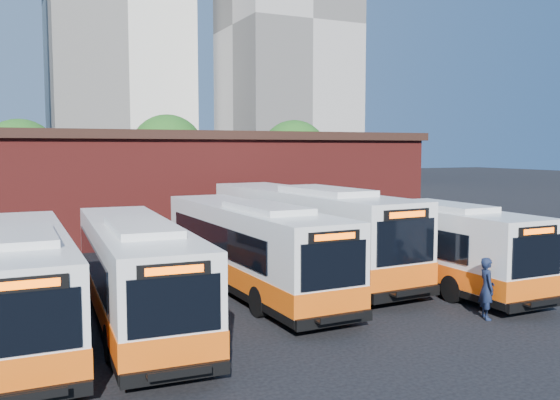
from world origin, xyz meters
name	(u,v)px	position (x,y,z in m)	size (l,w,h in m)	color
ground	(355,300)	(0.00, 0.00, 0.00)	(220.00, 220.00, 0.00)	black
bus_farwest	(23,286)	(-10.86, 0.58, 1.47)	(2.60, 11.90, 3.23)	silver
bus_west	(135,275)	(-7.64, 0.58, 1.49)	(3.09, 12.14, 3.28)	silver
bus_midwest	(250,250)	(-2.87, 2.87, 1.55)	(2.93, 12.65, 3.42)	silver
bus_mideast	(305,233)	(0.58, 4.97, 1.72)	(3.58, 14.07, 3.80)	silver
bus_east	(420,244)	(4.03, 1.48, 1.50)	(2.59, 12.19, 3.31)	silver
transit_worker	(487,288)	(2.52, -3.78, 0.99)	(0.72, 0.47, 1.97)	#121B35
depot_building	(192,181)	(0.00, 20.00, 3.26)	(28.60, 12.60, 6.40)	maroon
tree_west	(20,158)	(-10.00, 32.00, 4.64)	(6.00, 6.00, 7.65)	#382314
tree_mid	(167,152)	(2.00, 34.00, 5.08)	(6.56, 6.56, 8.36)	#382314
tree_east	(294,154)	(13.00, 31.00, 4.83)	(6.24, 6.24, 7.96)	#382314
tower_right	(286,27)	(30.00, 68.00, 24.34)	(18.00, 18.00, 49.20)	#ACA69E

